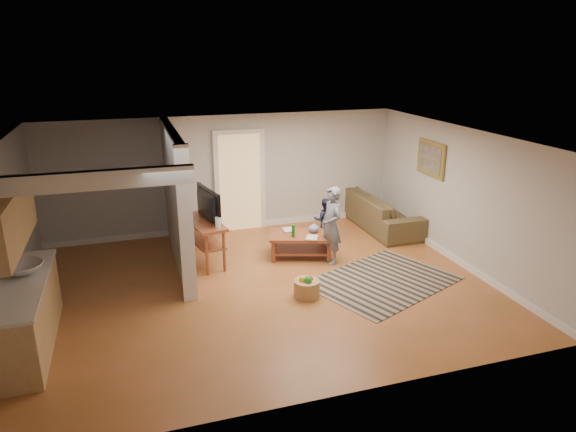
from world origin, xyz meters
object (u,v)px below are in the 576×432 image
object	(u,v)px
coffee_table	(302,239)
speaker_left	(191,241)
child	(330,262)
tv_console	(204,225)
toy_basket	(307,287)
speaker_right	(204,215)
sofa	(379,226)
toddler	(324,241)

from	to	relation	value
coffee_table	speaker_left	xyz separation A→B (m)	(-2.07, 0.16, 0.15)
child	tv_console	bearing A→B (deg)	-113.32
toy_basket	child	xyz separation A→B (m)	(0.89, 1.17, -0.15)
speaker_right	toy_basket	bearing A→B (deg)	-57.81
sofa	speaker_left	size ratio (longest dim) A/B	2.46
speaker_right	toddler	distance (m)	2.53
toddler	toy_basket	bearing A→B (deg)	82.30
coffee_table	toddler	bearing A→B (deg)	41.44
sofa	coffee_table	bearing A→B (deg)	116.36
tv_console	speaker_left	size ratio (longest dim) A/B	1.35
speaker_left	toy_basket	world-z (taller)	speaker_left
child	coffee_table	bearing A→B (deg)	-139.64
sofa	toy_basket	xyz separation A→B (m)	(-2.69, -2.70, 0.15)
speaker_left	child	size ratio (longest dim) A/B	0.70
coffee_table	speaker_left	world-z (taller)	speaker_left
tv_console	toy_basket	size ratio (longest dim) A/B	3.25
speaker_right	child	bearing A→B (deg)	-30.20
speaker_left	speaker_right	distance (m)	1.27
child	toddler	xyz separation A→B (m)	(0.28, 1.03, 0.00)
coffee_table	speaker_right	size ratio (longest dim) A/B	1.17
sofa	coffee_table	distance (m)	2.53
toy_basket	toddler	world-z (taller)	toddler
speaker_left	speaker_right	size ratio (longest dim) A/B	0.89
tv_console	toy_basket	distance (m)	2.37
child	speaker_left	bearing A→B (deg)	-108.78
sofa	coffee_table	xyz separation A→B (m)	(-2.23, -1.12, 0.36)
sofa	toddler	size ratio (longest dim) A/B	2.68
coffee_table	tv_console	size ratio (longest dim) A/B	0.97
speaker_right	coffee_table	bearing A→B (deg)	-29.28
speaker_left	toddler	bearing A→B (deg)	18.47
speaker_left	toddler	size ratio (longest dim) A/B	1.09
sofa	child	bearing A→B (deg)	129.95
coffee_table	speaker_right	bearing A→B (deg)	140.59
toy_basket	speaker_left	bearing A→B (deg)	132.72
speaker_right	toy_basket	world-z (taller)	speaker_right
toy_basket	toddler	xyz separation A→B (m)	(1.16, 2.20, -0.15)
toddler	speaker_left	bearing A→B (deg)	29.64
sofa	toddler	world-z (taller)	toddler
sofa	speaker_right	bearing A→B (deg)	86.24
coffee_table	toddler	size ratio (longest dim) A/B	1.43
sofa	child	distance (m)	2.37
speaker_right	toy_basket	size ratio (longest dim) A/B	2.69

